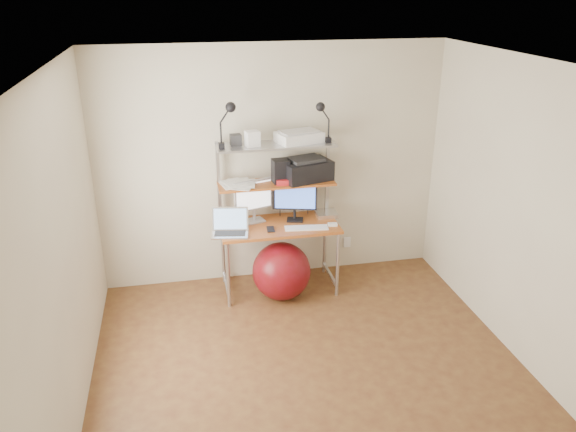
{
  "coord_description": "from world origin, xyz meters",
  "views": [
    {
      "loc": [
        -0.96,
        -3.71,
        3.02
      ],
      "look_at": [
        0.04,
        1.15,
        0.95
      ],
      "focal_mm": 35.0,
      "sensor_mm": 36.0,
      "label": 1
    }
  ],
  "objects_px": {
    "monitor_black": "(295,199)",
    "printer": "(306,169)",
    "laptop": "(230,228)",
    "monitor_silver": "(254,198)",
    "exercise_ball": "(281,271)"
  },
  "relations": [
    {
      "from": "printer",
      "to": "exercise_ball",
      "type": "bearing_deg",
      "value": -149.08
    },
    {
      "from": "laptop",
      "to": "printer",
      "type": "distance_m",
      "value": 0.98
    },
    {
      "from": "monitor_black",
      "to": "exercise_ball",
      "type": "height_order",
      "value": "monitor_black"
    },
    {
      "from": "monitor_silver",
      "to": "monitor_black",
      "type": "distance_m",
      "value": 0.42
    },
    {
      "from": "laptop",
      "to": "exercise_ball",
      "type": "height_order",
      "value": "laptop"
    },
    {
      "from": "monitor_black",
      "to": "printer",
      "type": "distance_m",
      "value": 0.33
    },
    {
      "from": "printer",
      "to": "monitor_black",
      "type": "bearing_deg",
      "value": -166.91
    },
    {
      "from": "monitor_black",
      "to": "exercise_ball",
      "type": "relative_size",
      "value": 0.77
    },
    {
      "from": "printer",
      "to": "monitor_silver",
      "type": "bearing_deg",
      "value": 165.51
    },
    {
      "from": "laptop",
      "to": "exercise_ball",
      "type": "bearing_deg",
      "value": 1.19
    },
    {
      "from": "laptop",
      "to": "printer",
      "type": "relative_size",
      "value": 0.71
    },
    {
      "from": "monitor_silver",
      "to": "monitor_black",
      "type": "bearing_deg",
      "value": -26.37
    },
    {
      "from": "laptop",
      "to": "exercise_ball",
      "type": "distance_m",
      "value": 0.7
    },
    {
      "from": "monitor_silver",
      "to": "printer",
      "type": "distance_m",
      "value": 0.61
    },
    {
      "from": "exercise_ball",
      "to": "printer",
      "type": "bearing_deg",
      "value": 46.26
    }
  ]
}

